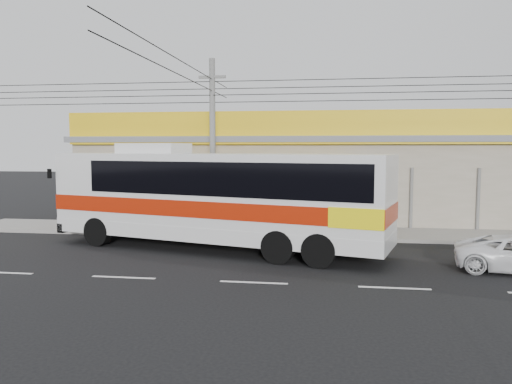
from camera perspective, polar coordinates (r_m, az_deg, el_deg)
ground at (r=17.21m, az=0.99°, el=-8.13°), size 120.00×120.00×0.00m
sidewalk at (r=23.04m, az=2.88°, el=-4.56°), size 30.00×3.20×0.15m
lane_markings at (r=14.81m, az=-0.26°, el=-10.32°), size 50.00×0.12×0.01m
storefront_building at (r=28.28m, az=3.95°, el=1.77°), size 22.60×9.20×5.70m
coach_bus at (r=19.09m, az=-4.20°, el=-0.14°), size 13.60×6.25×4.11m
motorbike_red at (r=24.70m, az=-17.54°, el=-2.76°), size 2.07×1.27×1.03m
motorbike_dark at (r=26.42m, az=-18.81°, el=-2.25°), size 1.77×0.51×1.06m
utility_pole at (r=21.52m, az=-5.03°, el=11.45°), size 34.00×14.00×7.67m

